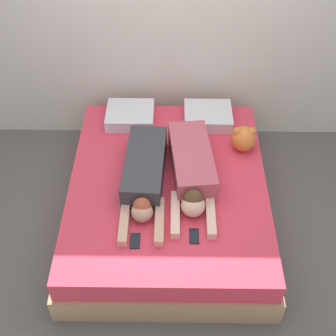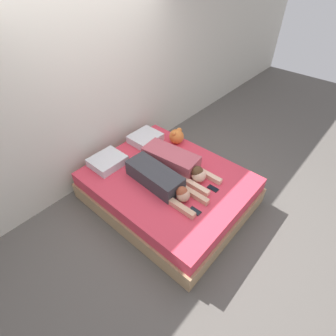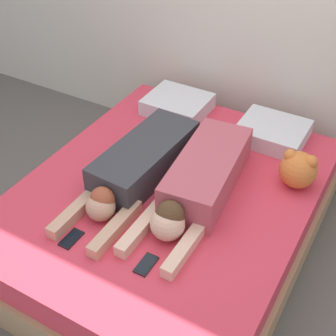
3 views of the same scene
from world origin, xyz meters
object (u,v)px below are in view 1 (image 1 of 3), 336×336
object	(u,v)px
bed	(168,198)
pillow_head_right	(208,116)
pillow_head_left	(130,115)
cell_phone_left	(135,241)
plush_toy	(243,138)
cell_phone_right	(194,236)
person_right	(192,170)
person_left	(144,174)

from	to	relation	value
bed	pillow_head_right	xyz separation A→B (m)	(0.38, 0.81, 0.29)
pillow_head_left	pillow_head_right	bearing A→B (deg)	0.00
cell_phone_left	plush_toy	distance (m)	1.40
cell_phone_right	pillow_head_left	bearing A→B (deg)	112.71
bed	plush_toy	xyz separation A→B (m)	(0.67, 0.42, 0.35)
person_right	pillow_head_left	bearing A→B (deg)	126.44
pillow_head_left	person_right	world-z (taller)	person_right
pillow_head_right	cell_phone_left	bearing A→B (deg)	-113.20
pillow_head_left	cell_phone_right	world-z (taller)	pillow_head_left
bed	pillow_head_left	size ratio (longest dim) A/B	4.68
bed	cell_phone_right	xyz separation A→B (m)	(0.21, -0.59, 0.24)
pillow_head_right	plush_toy	distance (m)	0.49
pillow_head_right	pillow_head_left	bearing A→B (deg)	180.00
person_right	plush_toy	xyz separation A→B (m)	(0.47, 0.39, 0.01)
pillow_head_right	cell_phone_left	world-z (taller)	pillow_head_right
cell_phone_left	pillow_head_left	bearing A→B (deg)	95.33
person_left	person_right	distance (m)	0.40
pillow_head_left	cell_phone_left	xyz separation A→B (m)	(0.13, -1.44, -0.05)
pillow_head_right	cell_phone_left	size ratio (longest dim) A/B	3.16
person_right	person_left	bearing A→B (deg)	-172.42
pillow_head_right	person_right	distance (m)	0.80
pillow_head_right	cell_phone_right	xyz separation A→B (m)	(-0.17, -1.39, -0.05)
bed	pillow_head_left	distance (m)	0.94
bed	cell_phone_left	bearing A→B (deg)	-110.76
pillow_head_right	person_right	xyz separation A→B (m)	(-0.18, -0.78, 0.05)
cell_phone_left	plush_toy	bearing A→B (deg)	49.04
pillow_head_left	cell_phone_left	world-z (taller)	pillow_head_left
cell_phone_right	pillow_head_right	bearing A→B (deg)	83.05
pillow_head_left	cell_phone_right	size ratio (longest dim) A/B	3.16
plush_toy	person_left	bearing A→B (deg)	-152.90
bed	person_right	size ratio (longest dim) A/B	1.85
pillow_head_right	cell_phone_right	bearing A→B (deg)	-96.95
bed	cell_phone_left	distance (m)	0.72
bed	cell_phone_right	size ratio (longest dim) A/B	14.81
person_left	plush_toy	bearing A→B (deg)	27.10
bed	cell_phone_right	bearing A→B (deg)	-70.64
plush_toy	pillow_head_left	bearing A→B (deg)	159.61
bed	person_left	world-z (taller)	person_left
plush_toy	person_right	bearing A→B (deg)	-140.26
bed	person_right	world-z (taller)	person_right
bed	cell_phone_left	xyz separation A→B (m)	(-0.24, -0.64, 0.24)
cell_phone_left	cell_phone_right	distance (m)	0.45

